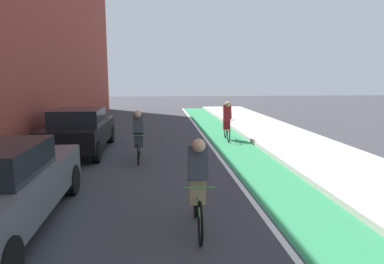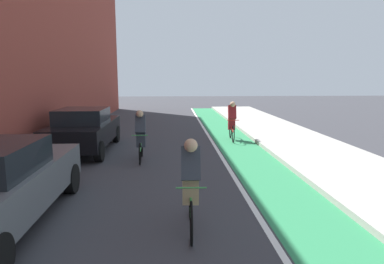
% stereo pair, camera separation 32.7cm
% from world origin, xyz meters
% --- Properties ---
extents(ground_plane, '(74.26, 74.26, 0.00)m').
position_xyz_m(ground_plane, '(0.00, 12.88, 0.00)').
color(ground_plane, '#38383D').
extents(bike_lane_paint, '(1.60, 33.75, 0.00)m').
position_xyz_m(bike_lane_paint, '(2.93, 14.88, 0.00)').
color(bike_lane_paint, '#2D8451').
rests_on(bike_lane_paint, ground).
extents(lane_divider_stripe, '(0.12, 33.75, 0.00)m').
position_xyz_m(lane_divider_stripe, '(2.03, 14.88, 0.00)').
color(lane_divider_stripe, white).
rests_on(lane_divider_stripe, ground).
extents(sidewalk_right, '(3.22, 33.75, 0.14)m').
position_xyz_m(sidewalk_right, '(5.34, 14.88, 0.07)').
color(sidewalk_right, '#A8A59E').
rests_on(sidewalk_right, ground).
extents(parked_sedan_black, '(1.88, 4.34, 1.53)m').
position_xyz_m(parked_sedan_black, '(-2.68, 15.49, 0.78)').
color(parked_sedan_black, black).
rests_on(parked_sedan_black, ground).
extents(cyclist_mid, '(0.48, 1.74, 1.63)m').
position_xyz_m(cyclist_mid, '(0.72, 9.09, 0.85)').
color(cyclist_mid, black).
rests_on(cyclist_mid, ground).
extents(cyclist_trailing, '(0.48, 1.71, 1.61)m').
position_xyz_m(cyclist_trailing, '(-0.58, 14.02, 0.81)').
color(cyclist_trailing, black).
rests_on(cyclist_trailing, ground).
extents(cyclist_far, '(0.48, 1.74, 1.63)m').
position_xyz_m(cyclist_far, '(2.88, 17.27, 0.81)').
color(cyclist_far, black).
rests_on(cyclist_far, ground).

